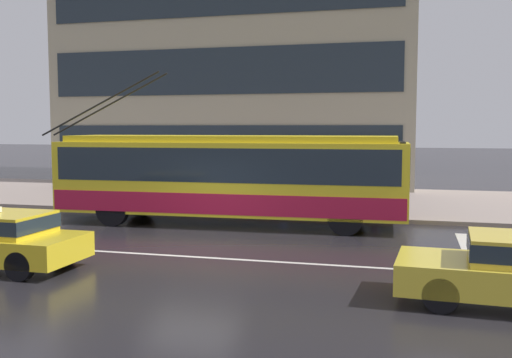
% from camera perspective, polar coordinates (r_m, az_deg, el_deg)
% --- Properties ---
extents(ground_plane, '(160.00, 160.00, 0.00)m').
position_cam_1_polar(ground_plane, '(15.86, -6.30, -6.49)').
color(ground_plane, black).
extents(sidewalk_slab, '(80.00, 10.00, 0.14)m').
position_cam_1_polar(sidewalk_slab, '(25.51, 2.01, -1.92)').
color(sidewalk_slab, gray).
rests_on(sidewalk_slab, ground_plane).
extents(crosswalk_stripe_edge_near, '(0.44, 4.40, 0.01)m').
position_cam_1_polar(crosswalk_stripe_edge_near, '(16.46, 19.98, -6.32)').
color(crosswalk_stripe_edge_near, beige).
rests_on(crosswalk_stripe_edge_near, ground_plane).
extents(crosswalk_stripe_inner_a, '(0.44, 4.40, 0.01)m').
position_cam_1_polar(crosswalk_stripe_inner_a, '(16.57, 23.10, -6.35)').
color(crosswalk_stripe_inner_a, beige).
rests_on(crosswalk_stripe_inner_a, ground_plane).
extents(lane_centre_line, '(72.00, 0.14, 0.01)m').
position_cam_1_polar(lane_centre_line, '(14.77, -7.99, -7.35)').
color(lane_centre_line, silver).
rests_on(lane_centre_line, ground_plane).
extents(trolleybus, '(12.17, 2.95, 4.98)m').
position_cam_1_polar(trolleybus, '(19.02, -2.52, 0.31)').
color(trolleybus, yellow).
rests_on(trolleybus, ground_plane).
extents(pedestrian_at_shelter, '(1.46, 1.46, 1.98)m').
position_cam_1_polar(pedestrian_at_shelter, '(21.49, 11.34, 1.19)').
color(pedestrian_at_shelter, black).
rests_on(pedestrian_at_shelter, sidewalk_slab).
extents(pedestrian_approaching_curb, '(1.35, 1.35, 1.97)m').
position_cam_1_polar(pedestrian_approaching_curb, '(22.81, 2.46, 1.39)').
color(pedestrian_approaching_curb, '#303851').
rests_on(pedestrian_approaching_curb, sidewalk_slab).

